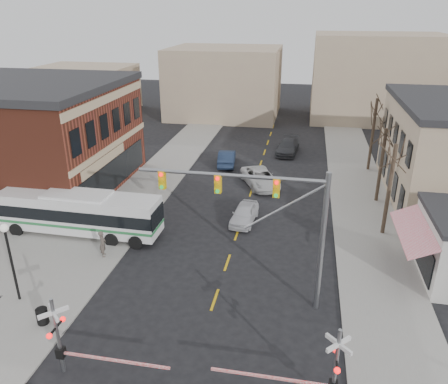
{
  "coord_description": "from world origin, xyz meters",
  "views": [
    {
      "loc": [
        4.32,
        -18.03,
        15.36
      ],
      "look_at": [
        -0.88,
        9.48,
        3.5
      ],
      "focal_mm": 35.0,
      "sensor_mm": 36.0,
      "label": 1
    }
  ],
  "objects_px": {
    "car_d": "(288,147)",
    "pedestrian_near": "(103,244)",
    "car_c": "(260,178)",
    "pedestrian_far": "(88,219)",
    "rr_crossing_east": "(324,369)",
    "car_b": "(227,158)",
    "traffic_signal_mast": "(271,210)",
    "street_lamp": "(8,247)",
    "transit_bus": "(79,212)",
    "car_a": "(244,213)",
    "trash_bin": "(42,316)",
    "rr_crossing_west": "(67,338)"
  },
  "relations": [
    {
      "from": "car_d",
      "to": "pedestrian_near",
      "type": "relative_size",
      "value": 2.88
    },
    {
      "from": "pedestrian_far",
      "to": "street_lamp",
      "type": "bearing_deg",
      "value": -140.3
    },
    {
      "from": "pedestrian_near",
      "to": "rr_crossing_west",
      "type": "bearing_deg",
      "value": 177.42
    },
    {
      "from": "traffic_signal_mast",
      "to": "car_a",
      "type": "height_order",
      "value": "traffic_signal_mast"
    },
    {
      "from": "rr_crossing_west",
      "to": "car_d",
      "type": "bearing_deg",
      "value": 77.17
    },
    {
      "from": "rr_crossing_east",
      "to": "pedestrian_far",
      "type": "xyz_separation_m",
      "value": [
        -16.64,
        12.45,
        -0.92
      ]
    },
    {
      "from": "trash_bin",
      "to": "pedestrian_far",
      "type": "height_order",
      "value": "pedestrian_far"
    },
    {
      "from": "car_c",
      "to": "transit_bus",
      "type": "bearing_deg",
      "value": -160.16
    },
    {
      "from": "rr_crossing_west",
      "to": "car_b",
      "type": "xyz_separation_m",
      "value": [
        1.77,
        29.38,
        -1.18
      ]
    },
    {
      "from": "traffic_signal_mast",
      "to": "street_lamp",
      "type": "relative_size",
      "value": 2.08
    },
    {
      "from": "car_d",
      "to": "rr_crossing_east",
      "type": "bearing_deg",
      "value": -78.56
    },
    {
      "from": "street_lamp",
      "to": "car_d",
      "type": "relative_size",
      "value": 0.9
    },
    {
      "from": "rr_crossing_east",
      "to": "car_c",
      "type": "relative_size",
      "value": 1.01
    },
    {
      "from": "trash_bin",
      "to": "car_a",
      "type": "xyz_separation_m",
      "value": [
        8.62,
        13.8,
        0.15
      ]
    },
    {
      "from": "traffic_signal_mast",
      "to": "trash_bin",
      "type": "xyz_separation_m",
      "value": [
        -11.32,
        -4.12,
        -5.17
      ]
    },
    {
      "from": "street_lamp",
      "to": "car_d",
      "type": "height_order",
      "value": "street_lamp"
    },
    {
      "from": "trash_bin",
      "to": "pedestrian_near",
      "type": "xyz_separation_m",
      "value": [
        0.2,
        6.88,
        0.47
      ]
    },
    {
      "from": "transit_bus",
      "to": "car_b",
      "type": "xyz_separation_m",
      "value": [
        7.73,
        16.98,
        -0.95
      ]
    },
    {
      "from": "traffic_signal_mast",
      "to": "car_c",
      "type": "xyz_separation_m",
      "value": [
        -2.3,
        17.34,
        -4.96
      ]
    },
    {
      "from": "car_a",
      "to": "pedestrian_far",
      "type": "bearing_deg",
      "value": -155.68
    },
    {
      "from": "car_a",
      "to": "pedestrian_far",
      "type": "relative_size",
      "value": 2.25
    },
    {
      "from": "transit_bus",
      "to": "car_b",
      "type": "distance_m",
      "value": 18.68
    },
    {
      "from": "rr_crossing_west",
      "to": "car_a",
      "type": "distance_m",
      "value": 17.46
    },
    {
      "from": "car_b",
      "to": "pedestrian_near",
      "type": "xyz_separation_m",
      "value": [
        -4.68,
        -19.78,
        0.25
      ]
    },
    {
      "from": "traffic_signal_mast",
      "to": "car_c",
      "type": "distance_m",
      "value": 18.18
    },
    {
      "from": "traffic_signal_mast",
      "to": "car_b",
      "type": "distance_m",
      "value": 23.95
    },
    {
      "from": "transit_bus",
      "to": "trash_bin",
      "type": "relative_size",
      "value": 13.58
    },
    {
      "from": "transit_bus",
      "to": "car_c",
      "type": "relative_size",
      "value": 2.16
    },
    {
      "from": "car_c",
      "to": "pedestrian_far",
      "type": "height_order",
      "value": "pedestrian_far"
    },
    {
      "from": "rr_crossing_east",
      "to": "car_c",
      "type": "height_order",
      "value": "rr_crossing_east"
    },
    {
      "from": "trash_bin",
      "to": "rr_crossing_west",
      "type": "bearing_deg",
      "value": -41.13
    },
    {
      "from": "car_d",
      "to": "car_c",
      "type": "bearing_deg",
      "value": -94.64
    },
    {
      "from": "car_a",
      "to": "car_b",
      "type": "relative_size",
      "value": 0.87
    },
    {
      "from": "pedestrian_near",
      "to": "pedestrian_far",
      "type": "distance_m",
      "value": 4.12
    },
    {
      "from": "car_b",
      "to": "pedestrian_near",
      "type": "height_order",
      "value": "pedestrian_near"
    },
    {
      "from": "car_a",
      "to": "car_b",
      "type": "bearing_deg",
      "value": 111.74
    },
    {
      "from": "car_b",
      "to": "pedestrian_far",
      "type": "xyz_separation_m",
      "value": [
        -7.33,
        -16.62,
        0.26
      ]
    },
    {
      "from": "rr_crossing_east",
      "to": "pedestrian_far",
      "type": "relative_size",
      "value": 3.03
    },
    {
      "from": "trash_bin",
      "to": "car_d",
      "type": "bearing_deg",
      "value": 70.97
    },
    {
      "from": "trash_bin",
      "to": "car_b",
      "type": "height_order",
      "value": "car_b"
    },
    {
      "from": "transit_bus",
      "to": "rr_crossing_east",
      "type": "relative_size",
      "value": 2.13
    },
    {
      "from": "rr_crossing_east",
      "to": "street_lamp",
      "type": "relative_size",
      "value": 1.18
    },
    {
      "from": "car_b",
      "to": "car_d",
      "type": "bearing_deg",
      "value": -146.33
    },
    {
      "from": "car_b",
      "to": "car_d",
      "type": "height_order",
      "value": "car_b"
    },
    {
      "from": "transit_bus",
      "to": "car_d",
      "type": "height_order",
      "value": "transit_bus"
    },
    {
      "from": "car_a",
      "to": "car_c",
      "type": "height_order",
      "value": "car_c"
    },
    {
      "from": "traffic_signal_mast",
      "to": "rr_crossing_west",
      "type": "distance_m",
      "value": 11.33
    },
    {
      "from": "transit_bus",
      "to": "car_b",
      "type": "relative_size",
      "value": 2.51
    },
    {
      "from": "rr_crossing_west",
      "to": "rr_crossing_east",
      "type": "relative_size",
      "value": 1.0
    },
    {
      "from": "traffic_signal_mast",
      "to": "pedestrian_near",
      "type": "distance_m",
      "value": 12.38
    }
  ]
}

